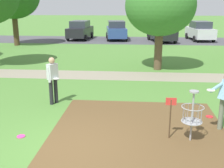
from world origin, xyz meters
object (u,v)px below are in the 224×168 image
disc_golf_basket (190,114)px  frisbee_far_left (209,117)px  tree_near_right (160,6)px  frisbee_mid_grass (21,136)px  parked_car_center_left (116,30)px  parked_car_rightmost (200,31)px  parked_car_leftmost (80,30)px  parked_car_center_right (162,32)px  player_foreground_watching (53,78)px

disc_golf_basket → frisbee_far_left: disc_golf_basket is taller
tree_near_right → disc_golf_basket: bearing=-88.4°
frisbee_far_left → frisbee_mid_grass: bearing=-161.1°
parked_car_center_left → parked_car_rightmost: size_ratio=1.01×
parked_car_rightmost → frisbee_far_left: bearing=-100.7°
parked_car_leftmost → parked_car_center_right: (8.03, -1.10, 0.00)m
frisbee_mid_grass → tree_near_right: (4.30, 8.63, 3.37)m
parked_car_leftmost → parked_car_center_left: same height
parked_car_center_left → parked_car_center_right: same height
disc_golf_basket → frisbee_far_left: 2.09m
parked_car_leftmost → parked_car_rightmost: same height
player_foreground_watching → parked_car_rightmost: 21.14m
parked_car_center_right → parked_car_rightmost: 4.03m
tree_near_right → parked_car_leftmost: size_ratio=1.15×
parked_car_center_right → parked_car_rightmost: (3.82, 1.28, 0.00)m
tree_near_right → parked_car_center_left: tree_near_right is taller
frisbee_far_left → parked_car_center_left: parked_car_center_left is taller
disc_golf_basket → player_foreground_watching: size_ratio=0.81×
disc_golf_basket → player_foreground_watching: 5.06m
frisbee_far_left → parked_car_center_left: bearing=102.7°
disc_golf_basket → parked_car_center_right: bearing=87.4°
parked_car_center_left → parked_car_center_right: 4.55m
disc_golf_basket → frisbee_mid_grass: 4.61m
tree_near_right → parked_car_rightmost: bearing=69.3°
player_foreground_watching → parked_car_center_right: parked_car_center_right is taller
frisbee_mid_grass → disc_golf_basket: bearing=2.5°
parked_car_leftmost → parked_car_center_right: size_ratio=0.96×
tree_near_right → parked_car_rightmost: (4.97, 13.15, -2.46)m
parked_car_rightmost → player_foreground_watching: bearing=-115.5°
player_foreground_watching → tree_near_right: size_ratio=0.34×
parked_car_center_right → parked_car_rightmost: bearing=18.6°
tree_near_right → parked_car_center_right: 12.18m
parked_car_leftmost → parked_car_center_left: (3.64, 0.08, 0.00)m
player_foreground_watching → parked_car_rightmost: (9.11, 19.08, -0.05)m
frisbee_mid_grass → player_foreground_watching: bearing=86.7°
frisbee_mid_grass → parked_car_center_right: parked_car_center_right is taller
frisbee_far_left → parked_car_leftmost: parked_car_leftmost is taller
tree_near_right → parked_car_rightmost: tree_near_right is taller
parked_car_leftmost → parked_car_center_right: 8.11m
tree_near_right → parked_car_center_left: bearing=103.9°
parked_car_leftmost → frisbee_mid_grass: bearing=-83.2°
parked_car_center_left → parked_car_rightmost: same height
disc_golf_basket → player_foreground_watching: player_foreground_watching is taller
player_foreground_watching → parked_car_center_left: bearing=87.3°
tree_near_right → player_foreground_watching: bearing=-125.0°
disc_golf_basket → frisbee_far_left: (0.97, 1.69, -0.74)m
parked_car_center_right → parked_car_rightmost: same height
parked_car_center_left → parked_car_rightmost: bearing=0.7°
player_foreground_watching → frisbee_mid_grass: (-0.16, -2.71, -0.96)m
frisbee_mid_grass → frisbee_far_left: 5.82m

